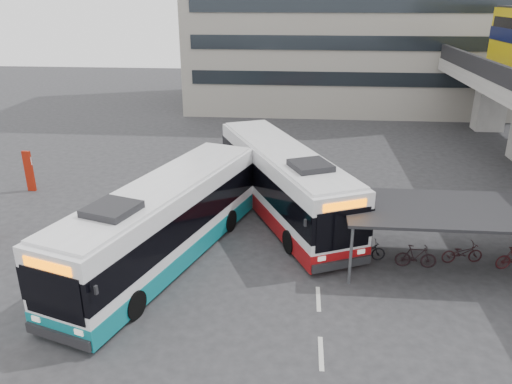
{
  "coord_description": "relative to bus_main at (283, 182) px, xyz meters",
  "views": [
    {
      "loc": [
        1.59,
        -15.71,
        10.42
      ],
      "look_at": [
        -0.28,
        5.4,
        2.0
      ],
      "focal_mm": 35.0,
      "sensor_mm": 36.0,
      "label": 1
    }
  ],
  "objects": [
    {
      "name": "ground",
      "position": [
        -0.87,
        -7.59,
        -1.71
      ],
      "size": [
        120.0,
        120.0,
        0.0
      ],
      "primitive_type": "plane",
      "color": "#28282B",
      "rests_on": "ground"
    },
    {
      "name": "bike_shelter",
      "position": [
        7.63,
        -4.59,
        -0.19
      ],
      "size": [
        10.0,
        4.0,
        2.54
      ],
      "color": "#595B60",
      "rests_on": "ground"
    },
    {
      "name": "road_markings",
      "position": [
        1.63,
        -10.59,
        -1.71
      ],
      "size": [
        0.15,
        7.6,
        0.01
      ],
      "color": "beige",
      "rests_on": "ground"
    },
    {
      "name": "bus_main",
      "position": [
        0.0,
        0.0,
        0.0
      ],
      "size": [
        7.59,
        12.49,
        3.69
      ],
      "rotation": [
        0.0,
        0.0,
        0.42
      ],
      "color": "white",
      "rests_on": "ground"
    },
    {
      "name": "bus_teal",
      "position": [
        -4.67,
        -5.14,
        -0.01
      ],
      "size": [
        6.4,
        12.59,
        3.66
      ],
      "rotation": [
        0.0,
        0.0,
        -0.32
      ],
      "color": "white",
      "rests_on": "ground"
    },
    {
      "name": "pedestrian",
      "position": [
        -5.81,
        -9.86,
        -0.89
      ],
      "size": [
        0.51,
        0.67,
        1.65
      ],
      "primitive_type": "imported",
      "rotation": [
        0.0,
        0.0,
        1.36
      ],
      "color": "black",
      "rests_on": "ground"
    },
    {
      "name": "sign_totem_north",
      "position": [
        -14.33,
        1.93,
        -0.5
      ],
      "size": [
        0.51,
        0.19,
        2.35
      ],
      "rotation": [
        0.0,
        0.0,
        -0.09
      ],
      "color": "#951909",
      "rests_on": "ground"
    }
  ]
}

